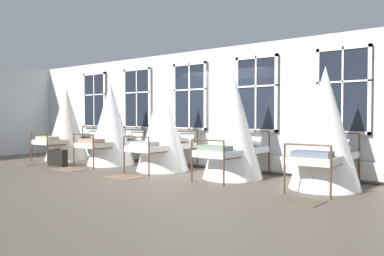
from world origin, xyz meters
TOP-DOWN VIEW (x-y plane):
  - ground at (0.00, 0.00)m, footprint 28.80×28.80m
  - back_wall_with_windows at (0.00, 1.20)m, footprint 15.40×0.10m
  - window_bank at (-0.00, 1.08)m, footprint 11.04×0.10m
  - cot_first at (-4.98, 0.02)m, footprint 1.30×1.92m
  - cot_second at (-2.94, 0.03)m, footprint 1.30×1.91m
  - cot_third at (-1.03, 0.04)m, footprint 1.30×1.92m
  - cot_fourth at (0.99, 0.05)m, footprint 1.30×1.91m
  - cot_fifth at (2.97, 0.07)m, footprint 1.30×1.91m
  - rug_first at (-4.97, -1.29)m, footprint 0.82×0.60m
  - rug_second at (-2.98, -1.29)m, footprint 0.81×0.57m
  - rug_third at (-0.99, -1.29)m, footprint 0.82×0.60m
  - rug_fifth at (2.98, -1.29)m, footprint 0.82×0.60m
  - suitcase_dark at (-3.83, -1.05)m, footprint 0.58×0.28m

SIDE VIEW (x-z plane):
  - ground at x=0.00m, z-range 0.00..0.00m
  - rug_first at x=-4.97m, z-range 0.00..0.01m
  - rug_second at x=-2.98m, z-range 0.00..0.01m
  - rug_third at x=-0.99m, z-range 0.00..0.01m
  - rug_fifth at x=2.98m, z-range 0.00..0.01m
  - suitcase_dark at x=-3.83m, z-range -0.01..0.46m
  - window_bank at x=0.00m, z-range -0.29..2.41m
  - cot_first at x=-4.98m, z-range -0.03..2.19m
  - cot_fifth at x=2.97m, z-range -0.04..2.23m
  - cot_third at x=-1.03m, z-range -0.04..2.24m
  - cot_second at x=-2.94m, z-range -0.04..2.26m
  - cot_fourth at x=0.99m, z-range -0.04..2.30m
  - back_wall_with_windows at x=0.00m, z-range 0.00..3.07m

